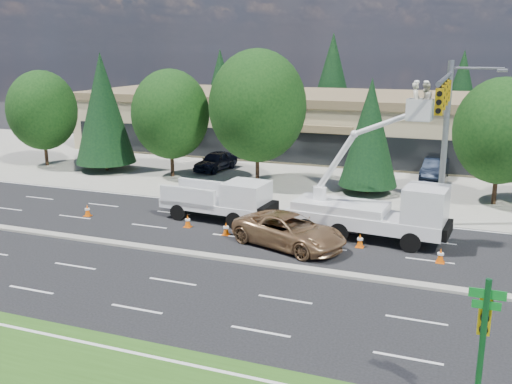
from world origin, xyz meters
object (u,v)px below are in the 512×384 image
at_px(bucket_truck, 379,207).
at_px(minivan, 289,231).
at_px(signal_mast, 445,121).
at_px(utility_pickup, 223,204).
at_px(street_sign_pole, 483,334).

relative_size(bucket_truck, minivan, 1.39).
bearing_deg(signal_mast, minivan, -147.86).
relative_size(signal_mast, utility_pickup, 1.59).
xyz_separation_m(signal_mast, utility_pickup, (-11.66, -1.34, -5.07)).
bearing_deg(signal_mast, utility_pickup, -173.44).
relative_size(signal_mast, street_sign_pole, 2.54).
bearing_deg(street_sign_pole, signal_mast, 97.27).
height_order(utility_pickup, bucket_truck, bucket_truck).
xyz_separation_m(utility_pickup, minivan, (4.90, -2.90, -0.17)).
xyz_separation_m(signal_mast, bucket_truck, (-2.77, -1.70, -4.30)).
bearing_deg(utility_pickup, signal_mast, 10.99).
bearing_deg(bucket_truck, signal_mast, 36.71).
bearing_deg(utility_pickup, minivan, -26.20).
bearing_deg(bucket_truck, minivan, -142.24).
relative_size(signal_mast, bucket_truck, 1.24).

